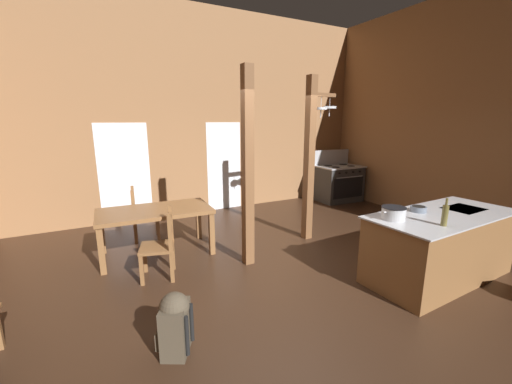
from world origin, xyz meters
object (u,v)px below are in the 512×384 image
(kitchen_island, at_px, (440,246))
(backpack, at_px, (175,322))
(ladderback_chair_near_window, at_px, (161,246))
(ladderback_chair_by_post, at_px, (142,215))
(stove_range, at_px, (338,183))
(stockpot_on_counter, at_px, (394,213))
(dining_table, at_px, (155,215))
(mixing_bowl_on_counter, at_px, (418,209))
(bottle_tall_on_counter, at_px, (445,215))

(kitchen_island, relative_size, backpack, 3.68)
(ladderback_chair_near_window, height_order, ladderback_chair_by_post, same)
(kitchen_island, distance_m, stove_range, 4.23)
(ladderback_chair_by_post, xyz_separation_m, stockpot_on_counter, (2.51, -3.21, 0.53))
(dining_table, height_order, stockpot_on_counter, stockpot_on_counter)
(kitchen_island, xyz_separation_m, mixing_bowl_on_counter, (-0.22, 0.22, 0.49))
(backpack, distance_m, stockpot_on_counter, 2.78)
(kitchen_island, distance_m, stockpot_on_counter, 0.98)
(backpack, relative_size, stockpot_on_counter, 1.66)
(ladderback_chair_by_post, bearing_deg, bottle_tall_on_counter, -52.28)
(dining_table, relative_size, mixing_bowl_on_counter, 8.51)
(backpack, xyz_separation_m, mixing_bowl_on_counter, (3.28, -0.01, 0.63))
(mixing_bowl_on_counter, bearing_deg, ladderback_chair_near_window, 153.47)
(ladderback_chair_by_post, height_order, stockpot_on_counter, stockpot_on_counter)
(backpack, distance_m, mixing_bowl_on_counter, 3.34)
(dining_table, bearing_deg, stockpot_on_counter, -45.12)
(ladderback_chair_near_window, distance_m, ladderback_chair_by_post, 1.59)
(backpack, height_order, stockpot_on_counter, stockpot_on_counter)
(stockpot_on_counter, xyz_separation_m, bottle_tall_on_counter, (0.31, -0.44, 0.05))
(backpack, distance_m, bottle_tall_on_counter, 3.14)
(stockpot_on_counter, relative_size, bottle_tall_on_counter, 1.09)
(ladderback_chair_by_post, distance_m, backpack, 3.14)
(stockpot_on_counter, bearing_deg, mixing_bowl_on_counter, 7.35)
(stove_range, height_order, dining_table, stove_range)
(dining_table, xyz_separation_m, backpack, (-0.28, -2.35, -0.34))
(kitchen_island, relative_size, ladderback_chair_by_post, 2.31)
(kitchen_island, xyz_separation_m, dining_table, (-3.23, 2.57, 0.20))
(backpack, relative_size, bottle_tall_on_counter, 1.81)
(dining_table, height_order, ladderback_chair_near_window, ladderback_chair_near_window)
(stove_range, height_order, ladderback_chair_by_post, stove_range)
(ladderback_chair_near_window, distance_m, stockpot_on_counter, 3.03)
(ladderback_chair_by_post, xyz_separation_m, bottle_tall_on_counter, (2.82, -3.65, 0.58))
(dining_table, relative_size, ladderback_chair_near_window, 1.83)
(backpack, bearing_deg, kitchen_island, -3.66)
(dining_table, distance_m, bottle_tall_on_counter, 3.98)
(ladderback_chair_by_post, bearing_deg, stockpot_on_counter, -51.99)
(ladderback_chair_near_window, distance_m, mixing_bowl_on_counter, 3.49)
(stockpot_on_counter, bearing_deg, ladderback_chair_near_window, 147.17)
(ladderback_chair_near_window, relative_size, bottle_tall_on_counter, 2.89)
(ladderback_chair_near_window, height_order, backpack, ladderback_chair_near_window)
(backpack, height_order, mixing_bowl_on_counter, mixing_bowl_on_counter)
(kitchen_island, bearing_deg, backpack, 176.34)
(stove_range, distance_m, dining_table, 5.11)
(kitchen_island, height_order, backpack, kitchen_island)
(ladderback_chair_near_window, bearing_deg, mixing_bowl_on_counter, -26.53)
(ladderback_chair_by_post, distance_m, stockpot_on_counter, 4.11)
(stove_range, distance_m, ladderback_chair_by_post, 5.06)
(ladderback_chair_by_post, relative_size, mixing_bowl_on_counter, 4.66)
(ladderback_chair_near_window, bearing_deg, bottle_tall_on_counter, -36.09)
(ladderback_chair_by_post, bearing_deg, kitchen_island, -45.32)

